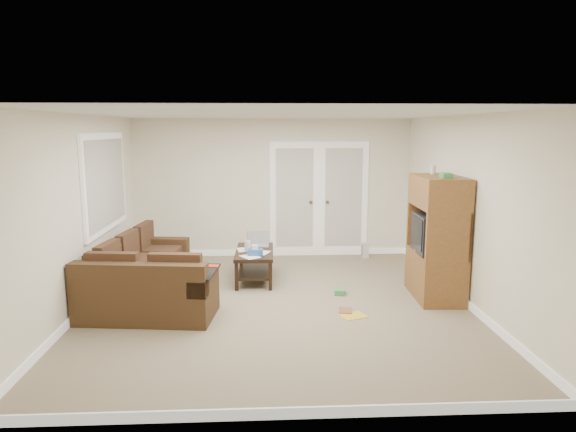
{
  "coord_description": "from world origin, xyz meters",
  "views": [
    {
      "loc": [
        -0.19,
        -6.55,
        2.32
      ],
      "look_at": [
        0.17,
        0.59,
        1.1
      ],
      "focal_mm": 32.0,
      "sensor_mm": 36.0,
      "label": 1
    }
  ],
  "objects": [
    {
      "name": "space_heater",
      "position": [
        1.68,
        2.45,
        0.14
      ],
      "size": [
        0.12,
        0.1,
        0.28
      ],
      "primitive_type": "cube",
      "rotation": [
        0.0,
        0.0,
        0.05
      ],
      "color": "silver",
      "rests_on": "floor"
    },
    {
      "name": "wall_front",
      "position": [
        0.0,
        -2.75,
        1.25
      ],
      "size": [
        5.0,
        0.02,
        2.5
      ],
      "primitive_type": "cube",
      "color": "white",
      "rests_on": "floor"
    },
    {
      "name": "side_cabinet",
      "position": [
        2.2,
        0.1,
        0.39
      ],
      "size": [
        0.55,
        0.55,
        1.08
      ],
      "rotation": [
        0.0,
        0.0,
        0.09
      ],
      "color": "#9C5F39",
      "rests_on": "floor"
    },
    {
      "name": "floor_book",
      "position": [
        0.79,
        -0.29,
        0.01
      ],
      "size": [
        0.2,
        0.25,
        0.02
      ],
      "primitive_type": "imported",
      "rotation": [
        0.0,
        0.0,
        -0.18
      ],
      "color": "brown",
      "rests_on": "floor"
    },
    {
      "name": "floor_magazine",
      "position": [
        0.94,
        -0.47,
        0.0
      ],
      "size": [
        0.38,
        0.34,
        0.01
      ],
      "primitive_type": "cube",
      "rotation": [
        0.0,
        0.0,
        0.36
      ],
      "color": "gold",
      "rests_on": "floor"
    },
    {
      "name": "wall_left",
      "position": [
        -2.5,
        0.0,
        1.25
      ],
      "size": [
        0.02,
        5.5,
        2.5
      ],
      "primitive_type": "cube",
      "color": "white",
      "rests_on": "floor"
    },
    {
      "name": "baseboards",
      "position": [
        0.0,
        0.0,
        0.05
      ],
      "size": [
        5.0,
        5.5,
        0.1
      ],
      "primitive_type": null,
      "color": "white",
      "rests_on": "floor"
    },
    {
      "name": "floor",
      "position": [
        0.0,
        0.0,
        0.0
      ],
      "size": [
        5.5,
        5.5,
        0.0
      ],
      "primitive_type": "plane",
      "color": "gray",
      "rests_on": "ground"
    },
    {
      "name": "french_doors",
      "position": [
        0.85,
        2.71,
        1.04
      ],
      "size": [
        1.8,
        0.05,
        2.13
      ],
      "color": "white",
      "rests_on": "floor"
    },
    {
      "name": "wall_back",
      "position": [
        0.0,
        2.75,
        1.25
      ],
      "size": [
        5.0,
        0.02,
        2.5
      ],
      "primitive_type": "cube",
      "color": "white",
      "rests_on": "floor"
    },
    {
      "name": "wall_right",
      "position": [
        2.5,
        0.0,
        1.25
      ],
      "size": [
        0.02,
        5.5,
        2.5
      ],
      "primitive_type": "cube",
      "color": "white",
      "rests_on": "floor"
    },
    {
      "name": "coffee_table",
      "position": [
        -0.31,
        1.18,
        0.26
      ],
      "size": [
        0.6,
        1.16,
        0.78
      ],
      "rotation": [
        0.0,
        0.0,
        -0.02
      ],
      "color": "black",
      "rests_on": "floor"
    },
    {
      "name": "window_left",
      "position": [
        -2.46,
        1.0,
        1.55
      ],
      "size": [
        0.05,
        1.92,
        1.42
      ],
      "color": "white",
      "rests_on": "wall_left"
    },
    {
      "name": "floor_greenbox",
      "position": [
        0.9,
        0.39,
        0.04
      ],
      "size": [
        0.18,
        0.21,
        0.08
      ],
      "primitive_type": "cube",
      "rotation": [
        0.0,
        0.0,
        -0.22
      ],
      "color": "#3E8A46",
      "rests_on": "floor"
    },
    {
      "name": "tv_armoire",
      "position": [
        2.2,
        0.22,
        0.85
      ],
      "size": [
        0.62,
        1.08,
        1.82
      ],
      "rotation": [
        0.0,
        0.0,
        -0.04
      ],
      "color": "brown",
      "rests_on": "floor"
    },
    {
      "name": "sectional_sofa",
      "position": [
        -1.78,
        0.23,
        0.3
      ],
      "size": [
        1.74,
        2.66,
        0.77
      ],
      "rotation": [
        0.0,
        0.0,
        -0.11
      ],
      "color": "#452F1A",
      "rests_on": "floor"
    },
    {
      "name": "ceiling",
      "position": [
        0.0,
        0.0,
        2.5
      ],
      "size": [
        5.0,
        5.5,
        0.02
      ],
      "primitive_type": "cube",
      "color": "silver",
      "rests_on": "wall_back"
    }
  ]
}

